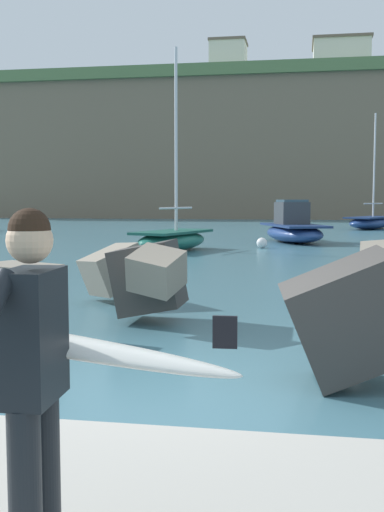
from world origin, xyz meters
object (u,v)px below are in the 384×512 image
(boat_near_left, at_px, (371,222))
(boat_near_centre, at_px, (294,229))
(station_building_central, at_px, (228,64))
(surfer_with_board, at_px, (34,364))
(station_building_west, at_px, (341,65))
(mooring_buoy_inner, at_px, (262,243))
(boat_mid_left, at_px, (172,239))

(boat_near_left, bearing_deg, boat_near_centre, -109.16)
(boat_near_centre, xyz_separation_m, station_building_central, (-8.64, 46.49, 17.46))
(surfer_with_board, bearing_deg, station_building_west, 86.01)
(surfer_with_board, xyz_separation_m, boat_near_centre, (0.81, 27.47, -0.64))
(boat_near_centre, xyz_separation_m, station_building_west, (4.63, 50.46, 17.63))
(surfer_with_board, bearing_deg, station_building_central, 96.04)
(station_building_central, bearing_deg, boat_near_centre, -79.48)
(surfer_with_board, distance_m, mooring_buoy_inner, 23.71)
(station_building_west, bearing_deg, station_building_central, -163.35)
(boat_near_left, height_order, station_building_west, station_building_west)
(boat_mid_left, distance_m, station_building_central, 55.35)
(boat_mid_left, height_order, mooring_buoy_inner, boat_mid_left)
(boat_near_left, relative_size, boat_near_centre, 1.42)
(boat_near_left, relative_size, boat_mid_left, 0.99)
(boat_near_centre, distance_m, mooring_buoy_inner, 4.00)
(boat_mid_left, distance_m, mooring_buoy_inner, 3.97)
(surfer_with_board, distance_m, boat_near_left, 42.13)
(station_building_west, bearing_deg, mooring_buoy_inner, -96.19)
(surfer_with_board, relative_size, station_building_west, 0.29)
(mooring_buoy_inner, relative_size, station_building_central, 0.08)
(surfer_with_board, bearing_deg, boat_near_centre, 88.32)
(boat_mid_left, xyz_separation_m, station_building_west, (9.27, 56.29, 17.77))
(surfer_with_board, height_order, station_building_west, station_building_west)
(boat_near_left, distance_m, boat_mid_left, 22.27)
(boat_near_centre, bearing_deg, station_building_central, 100.52)
(boat_near_left, xyz_separation_m, mooring_buoy_inner, (-6.21, -18.05, -0.27))
(boat_near_centre, height_order, station_building_west, station_building_west)
(mooring_buoy_inner, xyz_separation_m, station_building_west, (5.89, 54.24, 18.04))
(boat_mid_left, relative_size, mooring_buoy_inner, 18.01)
(boat_mid_left, xyz_separation_m, mooring_buoy_inner, (3.39, 2.05, -0.27))
(boat_near_centre, bearing_deg, station_building_west, 84.75)
(surfer_with_board, distance_m, station_building_central, 76.25)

